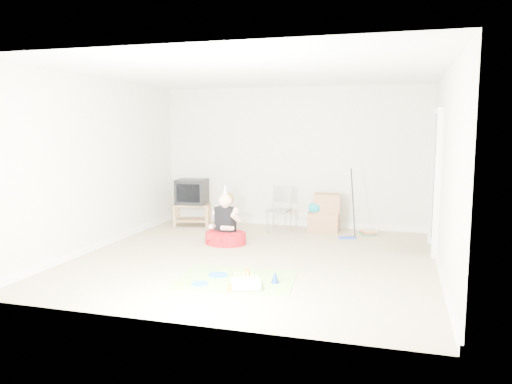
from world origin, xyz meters
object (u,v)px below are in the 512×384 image
(tv_stand, at_px, (192,213))
(seated_woman, at_px, (225,231))
(folding_chair, at_px, (279,210))
(birthday_cake, at_px, (246,285))
(cardboard_boxes, at_px, (325,214))
(crt_tv, at_px, (192,192))

(tv_stand, bearing_deg, seated_woman, -47.75)
(folding_chair, relative_size, birthday_cake, 2.04)
(seated_woman, bearing_deg, birthday_cake, -64.44)
(tv_stand, bearing_deg, cardboard_boxes, 4.03)
(crt_tv, height_order, folding_chair, crt_tv)
(birthday_cake, bearing_deg, folding_chair, 96.55)
(folding_chair, xyz_separation_m, cardboard_boxes, (0.77, 0.27, -0.08))
(crt_tv, relative_size, cardboard_boxes, 0.80)
(tv_stand, xyz_separation_m, folding_chair, (1.72, -0.10, 0.15))
(tv_stand, height_order, crt_tv, crt_tv)
(folding_chair, distance_m, seated_woman, 1.29)
(tv_stand, relative_size, folding_chair, 0.90)
(cardboard_boxes, distance_m, birthday_cake, 3.47)
(crt_tv, bearing_deg, cardboard_boxes, -0.70)
(cardboard_boxes, height_order, seated_woman, seated_woman)
(crt_tv, distance_m, seated_woman, 1.69)
(tv_stand, height_order, folding_chair, folding_chair)
(crt_tv, bearing_deg, birthday_cake, -62.18)
(tv_stand, height_order, seated_woman, seated_woman)
(crt_tv, distance_m, folding_chair, 1.74)
(tv_stand, xyz_separation_m, birthday_cake, (2.08, -3.26, -0.20))
(crt_tv, relative_size, seated_woman, 0.56)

